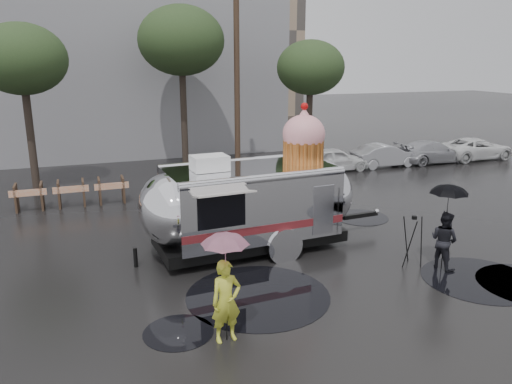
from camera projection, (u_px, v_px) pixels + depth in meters
name	position (u px, v px, depth m)	size (l,w,h in m)	color
ground	(315.00, 294.00, 12.18)	(120.00, 120.00, 0.00)	black
puddles	(368.00, 275.00, 13.28)	(10.97, 8.58, 0.01)	black
grey_building	(88.00, 42.00, 30.96)	(22.00, 12.00, 13.00)	slate
utility_pole	(237.00, 78.00, 24.49)	(1.60, 0.28, 9.00)	#473323
tree_left	(22.00, 60.00, 20.26)	(3.64, 3.64, 6.95)	#382D26
tree_mid	(181.00, 41.00, 24.13)	(4.20, 4.20, 8.03)	#382D26
tree_right	(310.00, 68.00, 24.61)	(3.36, 3.36, 6.42)	#382D26
barricade_row	(71.00, 193.00, 19.28)	(4.30, 0.80, 1.00)	#473323
parked_cars	(414.00, 151.00, 26.73)	(13.20, 1.90, 1.50)	silver
airstream_trailer	(253.00, 199.00, 14.71)	(8.17, 3.41, 4.40)	silver
person_left	(226.00, 301.00, 10.01)	(0.62, 0.42, 1.73)	gold
umbrella_pink	(225.00, 251.00, 9.73)	(1.17, 1.17, 2.35)	#CE84A2
person_right	(444.00, 240.00, 13.51)	(0.77, 0.43, 1.61)	black
umbrella_black	(448.00, 199.00, 13.21)	(1.25, 1.25, 2.40)	black
tripod	(413.00, 236.00, 13.67)	(0.60, 0.56, 1.45)	black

